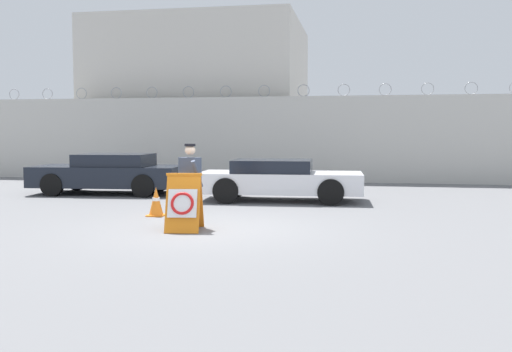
# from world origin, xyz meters

# --- Properties ---
(ground_plane) EXTENTS (90.00, 90.00, 0.00)m
(ground_plane) POSITION_xyz_m (0.00, 0.00, 0.00)
(ground_plane) COLOR slate
(perimeter_wall) EXTENTS (36.00, 0.30, 3.74)m
(perimeter_wall) POSITION_xyz_m (-0.00, 11.15, 1.65)
(perimeter_wall) COLOR beige
(perimeter_wall) RESTS_ON ground_plane
(building_block) EXTENTS (9.33, 7.73, 6.99)m
(building_block) POSITION_xyz_m (-4.54, 15.85, 3.49)
(building_block) COLOR beige
(building_block) RESTS_ON ground_plane
(barricade_sign) EXTENTS (0.77, 0.94, 1.12)m
(barricade_sign) POSITION_xyz_m (-0.40, -0.33, 0.56)
(barricade_sign) COLOR orange
(barricade_sign) RESTS_ON ground_plane
(security_guard) EXTENTS (0.58, 0.54, 1.68)m
(security_guard) POSITION_xyz_m (-0.44, 0.22, 0.92)
(security_guard) COLOR #514C42
(security_guard) RESTS_ON ground_plane
(traffic_cone_near) EXTENTS (0.38, 0.38, 0.66)m
(traffic_cone_near) POSITION_xyz_m (-1.62, 1.42, 0.33)
(traffic_cone_near) COLOR orange
(traffic_cone_near) RESTS_ON ground_plane
(parked_car_front_coupe) EXTENTS (4.64, 2.24, 1.24)m
(parked_car_front_coupe) POSITION_xyz_m (-4.72, 5.68, 0.64)
(parked_car_front_coupe) COLOR black
(parked_car_front_coupe) RESTS_ON ground_plane
(parked_car_rear_sedan) EXTENTS (4.56, 2.06, 1.15)m
(parked_car_rear_sedan) POSITION_xyz_m (0.73, 4.79, 0.60)
(parked_car_rear_sedan) COLOR black
(parked_car_rear_sedan) RESTS_ON ground_plane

